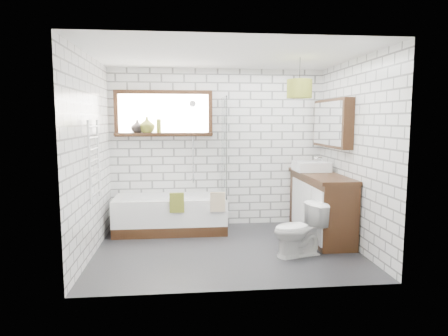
{
  "coord_description": "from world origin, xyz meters",
  "views": [
    {
      "loc": [
        -0.55,
        -5.08,
        1.7
      ],
      "look_at": [
        -0.01,
        0.25,
        1.05
      ],
      "focal_mm": 32.0,
      "sensor_mm": 36.0,
      "label": 1
    }
  ],
  "objects": [
    {
      "name": "pendant",
      "position": [
        0.95,
        0.04,
        2.1
      ],
      "size": [
        0.33,
        0.33,
        0.24
      ],
      "primitive_type": "cylinder",
      "color": "olive",
      "rests_on": "ceiling"
    },
    {
      "name": "wall_right",
      "position": [
        1.7,
        0.0,
        1.25
      ],
      "size": [
        0.01,
        2.6,
        2.5
      ],
      "primitive_type": "cube",
      "color": "white",
      "rests_on": "ground"
    },
    {
      "name": "wall_front",
      "position": [
        0.0,
        -1.3,
        1.25
      ],
      "size": [
        3.4,
        0.01,
        2.5
      ],
      "primitive_type": "cube",
      "color": "white",
      "rests_on": "ground"
    },
    {
      "name": "toilet",
      "position": [
        0.88,
        -0.34,
        0.33
      ],
      "size": [
        0.54,
        0.73,
        0.67
      ],
      "primitive_type": "imported",
      "rotation": [
        0.0,
        0.0,
        -1.29
      ],
      "color": "white",
      "rests_on": "floor"
    },
    {
      "name": "wall_back",
      "position": [
        0.0,
        1.3,
        1.25
      ],
      "size": [
        3.4,
        0.01,
        2.5
      ],
      "primitive_type": "cube",
      "color": "white",
      "rests_on": "ground"
    },
    {
      "name": "towel_beige",
      "position": [
        -0.07,
        0.56,
        0.52
      ],
      "size": [
        0.22,
        0.05,
        0.28
      ],
      "primitive_type": "cube",
      "color": "tan",
      "rests_on": "bathtub"
    },
    {
      "name": "ceiling",
      "position": [
        0.0,
        0.0,
        2.5
      ],
      "size": [
        3.4,
        2.6,
        0.01
      ],
      "primitive_type": "cube",
      "color": "white",
      "rests_on": "ground"
    },
    {
      "name": "shower_riser",
      "position": [
        -0.4,
        1.26,
        1.35
      ],
      "size": [
        0.02,
        0.02,
        1.3
      ],
      "primitive_type": "cylinder",
      "color": "silver",
      "rests_on": "wall_back"
    },
    {
      "name": "shower_screen",
      "position": [
        0.06,
        0.93,
        1.29
      ],
      "size": [
        0.02,
        0.72,
        1.5
      ],
      "primitive_type": "cube",
      "color": "white",
      "rests_on": "bathtub"
    },
    {
      "name": "vase_dark",
      "position": [
        -1.26,
        1.23,
        1.58
      ],
      "size": [
        0.25,
        0.25,
        0.21
      ],
      "primitive_type": "imported",
      "rotation": [
        0.0,
        0.0,
        -0.34
      ],
      "color": "black",
      "rests_on": "window"
    },
    {
      "name": "bottle",
      "position": [
        -0.93,
        1.23,
        1.59
      ],
      "size": [
        0.08,
        0.08,
        0.21
      ],
      "primitive_type": "cylinder",
      "rotation": [
        0.0,
        0.0,
        -0.18
      ],
      "color": "olive",
      "rests_on": "window"
    },
    {
      "name": "mirror_cabinet",
      "position": [
        1.62,
        0.6,
        1.65
      ],
      "size": [
        0.16,
        1.2,
        0.7
      ],
      "primitive_type": "cube",
      "color": "black",
      "rests_on": "wall_right"
    },
    {
      "name": "vase_olive",
      "position": [
        -1.11,
        1.23,
        1.6
      ],
      "size": [
        0.28,
        0.28,
        0.25
      ],
      "primitive_type": "imported",
      "rotation": [
        0.0,
        0.0,
        0.21
      ],
      "color": "olive",
      "rests_on": "window"
    },
    {
      "name": "vanity",
      "position": [
        1.44,
        0.48,
        0.46
      ],
      "size": [
        0.52,
        1.62,
        0.93
      ],
      "primitive_type": "cube",
      "color": "black",
      "rests_on": "floor"
    },
    {
      "name": "floor",
      "position": [
        0.0,
        0.0,
        -0.01
      ],
      "size": [
        3.4,
        2.6,
        0.01
      ],
      "primitive_type": "cube",
      "color": "#232326",
      "rests_on": "ground"
    },
    {
      "name": "wall_left",
      "position": [
        -1.7,
        0.0,
        1.25
      ],
      "size": [
        0.01,
        2.6,
        2.5
      ],
      "primitive_type": "cube",
      "color": "white",
      "rests_on": "ground"
    },
    {
      "name": "towel_radiator",
      "position": [
        -1.66,
        0.0,
        1.2
      ],
      "size": [
        0.06,
        0.52,
        1.0
      ],
      "primitive_type": "cube",
      "color": "white",
      "rests_on": "wall_left"
    },
    {
      "name": "towel_green",
      "position": [
        -0.65,
        0.56,
        0.52
      ],
      "size": [
        0.21,
        0.06,
        0.28
      ],
      "primitive_type": "cube",
      "color": "olive",
      "rests_on": "bathtub"
    },
    {
      "name": "basin",
      "position": [
        1.38,
        0.76,
        1.0
      ],
      "size": [
        0.5,
        0.43,
        0.14
      ],
      "primitive_type": "cube",
      "color": "white",
      "rests_on": "vanity"
    },
    {
      "name": "bathtub",
      "position": [
        -0.76,
        0.93,
        0.27
      ],
      "size": [
        1.68,
        0.74,
        0.54
      ],
      "primitive_type": "cube",
      "color": "white",
      "rests_on": "floor"
    },
    {
      "name": "tap",
      "position": [
        1.54,
        0.76,
        1.05
      ],
      "size": [
        0.03,
        0.03,
        0.15
      ],
      "primitive_type": "cylinder",
      "rotation": [
        0.0,
        0.0,
        0.24
      ],
      "color": "silver",
      "rests_on": "vanity"
    },
    {
      "name": "window",
      "position": [
        -0.85,
        1.26,
        1.8
      ],
      "size": [
        1.52,
        0.16,
        0.68
      ],
      "primitive_type": "cube",
      "color": "black",
      "rests_on": "wall_back"
    }
  ]
}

